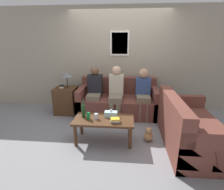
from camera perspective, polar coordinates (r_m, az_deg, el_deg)
ground_plane at (r=4.01m, az=1.53°, el=-8.89°), size 16.00×16.00×0.00m
wall_back at (r=4.65m, az=2.47°, el=11.59°), size 9.00×0.08×2.60m
couch_main at (r=4.39m, az=2.00°, el=-2.17°), size 1.91×0.92×0.87m
couch_side at (r=3.39m, az=23.88°, el=-10.06°), size 0.92×1.65×0.87m
coffee_table at (r=3.18m, az=-2.71°, el=-8.83°), size 1.07×0.53×0.44m
side_table_with_lamp at (r=4.55m, az=-14.72°, el=-1.22°), size 0.51×0.51×1.04m
wine_bottle at (r=3.21m, az=-9.31°, el=-5.10°), size 0.07×0.07×0.33m
drinking_glass at (r=3.14m, az=-5.19°, el=-6.96°), size 0.07×0.07×0.10m
book_stack at (r=3.01m, az=1.01°, el=-8.21°), size 0.17×0.14×0.08m
soda_can at (r=3.15m, az=-7.76°, el=-6.74°), size 0.07×0.07×0.12m
tissue_box at (r=3.22m, az=-0.35°, el=-6.19°), size 0.23×0.12×0.15m
person_left at (r=4.21m, az=-5.75°, el=1.71°), size 0.34×0.57×1.18m
person_middle at (r=4.12m, az=1.33°, el=1.61°), size 0.34×0.64×1.20m
person_right at (r=4.14m, az=10.13°, el=1.27°), size 0.34×0.57×1.15m
teddy_bear at (r=3.36m, az=11.72°, el=-12.64°), size 0.17×0.17×0.27m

